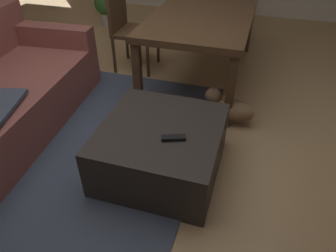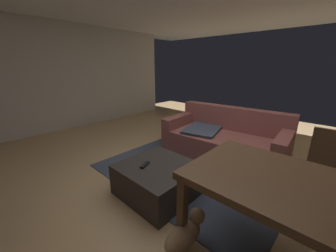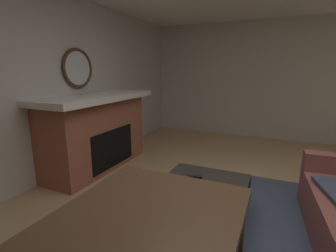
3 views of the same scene
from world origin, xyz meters
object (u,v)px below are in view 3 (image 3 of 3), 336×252
ottoman_coffee_table (202,202)px  small_dog (129,238)px  round_wall_mirror (78,68)px  fireplace (97,132)px  tv_remote (194,177)px

ottoman_coffee_table → small_dog: ottoman_coffee_table is taller
round_wall_mirror → ottoman_coffee_table: bearing=72.3°
fireplace → tv_remote: bearing=71.4°
tv_remote → fireplace: bearing=-129.3°
small_dog → round_wall_mirror: bearing=-128.9°
tv_remote → ottoman_coffee_table: bearing=28.6°
tv_remote → round_wall_mirror: bearing=-126.8°
fireplace → tv_remote: (0.58, 1.74, -0.17)m
ottoman_coffee_table → tv_remote: size_ratio=5.41×
ottoman_coffee_table → small_dog: bearing=-27.7°
round_wall_mirror → small_dog: bearing=51.1°
ottoman_coffee_table → small_dog: 0.83m
small_dog → fireplace: bearing=-133.9°
fireplace → ottoman_coffee_table: fireplace is taller
round_wall_mirror → ottoman_coffee_table: round_wall_mirror is taller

